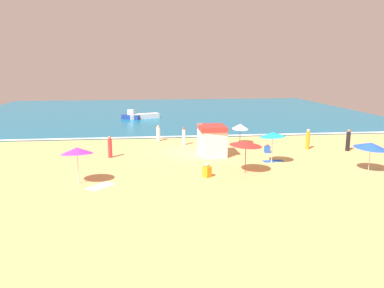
{
  "coord_description": "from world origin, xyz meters",
  "views": [
    {
      "loc": [
        -3.14,
        -31.09,
        7.06
      ],
      "look_at": [
        0.42,
        -0.96,
        0.8
      ],
      "focal_mm": 35.27,
      "sensor_mm": 36.0,
      "label": 1
    }
  ],
  "objects_px": {
    "beachgoer_3": "(207,171)",
    "small_boat_0": "(131,116)",
    "beach_umbrella_0": "(273,135)",
    "beachgoer_0": "(110,147)",
    "beachgoer_6": "(267,149)",
    "beach_umbrella_3": "(77,151)",
    "beachgoer_4": "(308,139)",
    "beach_umbrella_2": "(371,145)",
    "lifeguard_cabana": "(212,140)",
    "beachgoer_5": "(348,140)",
    "small_boat_1": "(144,116)",
    "beach_umbrella_1": "(246,143)",
    "beachgoer_2": "(158,134)",
    "beach_umbrella_4": "(240,126)",
    "beachgoer_1": "(184,136)"
  },
  "relations": [
    {
      "from": "beachgoer_3",
      "to": "small_boat_0",
      "type": "xyz_separation_m",
      "value": [
        -5.96,
        27.58,
        0.12
      ]
    },
    {
      "from": "beach_umbrella_0",
      "to": "beachgoer_3",
      "type": "bearing_deg",
      "value": -151.18
    },
    {
      "from": "beachgoer_0",
      "to": "beachgoer_3",
      "type": "height_order",
      "value": "beachgoer_0"
    },
    {
      "from": "small_boat_0",
      "to": "beachgoer_6",
      "type": "bearing_deg",
      "value": -60.44
    },
    {
      "from": "beachgoer_0",
      "to": "beach_umbrella_3",
      "type": "bearing_deg",
      "value": -100.99
    },
    {
      "from": "beachgoer_4",
      "to": "small_boat_0",
      "type": "height_order",
      "value": "beachgoer_4"
    },
    {
      "from": "beachgoer_3",
      "to": "small_boat_0",
      "type": "relative_size",
      "value": 0.36
    },
    {
      "from": "small_boat_0",
      "to": "beachgoer_4",
      "type": "bearing_deg",
      "value": -51.76
    },
    {
      "from": "beach_umbrella_2",
      "to": "lifeguard_cabana",
      "type": "bearing_deg",
      "value": 149.87
    },
    {
      "from": "beachgoer_0",
      "to": "beachgoer_5",
      "type": "xyz_separation_m",
      "value": [
        19.87,
        0.08,
        0.07
      ]
    },
    {
      "from": "small_boat_0",
      "to": "small_boat_1",
      "type": "bearing_deg",
      "value": 15.25
    },
    {
      "from": "beach_umbrella_1",
      "to": "beachgoer_4",
      "type": "height_order",
      "value": "beach_umbrella_1"
    },
    {
      "from": "beach_umbrella_3",
      "to": "beachgoer_6",
      "type": "xyz_separation_m",
      "value": [
        14.12,
        6.79,
        -1.75
      ]
    },
    {
      "from": "beachgoer_0",
      "to": "beachgoer_2",
      "type": "distance_m",
      "value": 7.45
    },
    {
      "from": "beach_umbrella_3",
      "to": "beachgoer_3",
      "type": "xyz_separation_m",
      "value": [
        8.05,
        0.43,
        -1.66
      ]
    },
    {
      "from": "beach_umbrella_0",
      "to": "beachgoer_5",
      "type": "height_order",
      "value": "beach_umbrella_0"
    },
    {
      "from": "small_boat_1",
      "to": "beach_umbrella_3",
      "type": "bearing_deg",
      "value": -97.6
    },
    {
      "from": "lifeguard_cabana",
      "to": "beach_umbrella_2",
      "type": "xyz_separation_m",
      "value": [
        9.97,
        -5.79,
        0.53
      ]
    },
    {
      "from": "beach_umbrella_3",
      "to": "small_boat_1",
      "type": "bearing_deg",
      "value": 82.4
    },
    {
      "from": "beach_umbrella_1",
      "to": "beach_umbrella_4",
      "type": "bearing_deg",
      "value": 78.21
    },
    {
      "from": "small_boat_0",
      "to": "beachgoer_3",
      "type": "bearing_deg",
      "value": -77.8
    },
    {
      "from": "lifeguard_cabana",
      "to": "beach_umbrella_1",
      "type": "bearing_deg",
      "value": -75.14
    },
    {
      "from": "small_boat_1",
      "to": "beach_umbrella_2",
      "type": "bearing_deg",
      "value": -60.85
    },
    {
      "from": "beach_umbrella_3",
      "to": "beachgoer_6",
      "type": "distance_m",
      "value": 15.77
    },
    {
      "from": "beach_umbrella_1",
      "to": "beachgoer_2",
      "type": "bearing_deg",
      "value": 115.04
    },
    {
      "from": "beach_umbrella_1",
      "to": "beachgoer_6",
      "type": "distance_m",
      "value": 6.78
    },
    {
      "from": "beachgoer_0",
      "to": "beachgoer_3",
      "type": "relative_size",
      "value": 1.8
    },
    {
      "from": "lifeguard_cabana",
      "to": "beachgoer_1",
      "type": "height_order",
      "value": "lifeguard_cabana"
    },
    {
      "from": "beach_umbrella_2",
      "to": "beach_umbrella_3",
      "type": "relative_size",
      "value": 1.31
    },
    {
      "from": "beachgoer_0",
      "to": "beach_umbrella_2",
      "type": "bearing_deg",
      "value": -18.47
    },
    {
      "from": "beach_umbrella_3",
      "to": "beachgoer_5",
      "type": "xyz_separation_m",
      "value": [
        21.16,
        6.71,
        -1.17
      ]
    },
    {
      "from": "beach_umbrella_4",
      "to": "small_boat_1",
      "type": "bearing_deg",
      "value": 116.88
    },
    {
      "from": "beach_umbrella_3",
      "to": "beach_umbrella_4",
      "type": "relative_size",
      "value": 1.23
    },
    {
      "from": "beach_umbrella_0",
      "to": "beach_umbrella_1",
      "type": "bearing_deg",
      "value": -139.45
    },
    {
      "from": "beach_umbrella_2",
      "to": "beachgoer_4",
      "type": "height_order",
      "value": "beach_umbrella_2"
    },
    {
      "from": "lifeguard_cabana",
      "to": "beachgoer_4",
      "type": "distance_m",
      "value": 8.78
    },
    {
      "from": "beach_umbrella_0",
      "to": "beach_umbrella_1",
      "type": "height_order",
      "value": "beach_umbrella_0"
    },
    {
      "from": "beachgoer_2",
      "to": "beach_umbrella_0",
      "type": "bearing_deg",
      "value": -49.84
    },
    {
      "from": "beachgoer_3",
      "to": "beachgoer_5",
      "type": "distance_m",
      "value": 14.54
    },
    {
      "from": "beachgoer_3",
      "to": "beachgoer_4",
      "type": "height_order",
      "value": "beachgoer_4"
    },
    {
      "from": "beachgoer_2",
      "to": "beachgoer_3",
      "type": "height_order",
      "value": "beachgoer_2"
    },
    {
      "from": "beach_umbrella_1",
      "to": "beachgoer_2",
      "type": "xyz_separation_m",
      "value": [
        -5.5,
        11.78,
        -1.31
      ]
    },
    {
      "from": "beach_umbrella_2",
      "to": "small_boat_0",
      "type": "distance_m",
      "value": 32.42
    },
    {
      "from": "beachgoer_0",
      "to": "beachgoer_4",
      "type": "xyz_separation_m",
      "value": [
        16.75,
        1.13,
        0.03
      ]
    },
    {
      "from": "beachgoer_5",
      "to": "beachgoer_0",
      "type": "bearing_deg",
      "value": -179.77
    },
    {
      "from": "beach_umbrella_2",
      "to": "beachgoer_3",
      "type": "xyz_separation_m",
      "value": [
        -11.3,
        -0.16,
        -1.38
      ]
    },
    {
      "from": "beach_umbrella_1",
      "to": "beachgoer_4",
      "type": "bearing_deg",
      "value": 42.3
    },
    {
      "from": "beach_umbrella_1",
      "to": "beach_umbrella_4",
      "type": "distance_m",
      "value": 9.83
    },
    {
      "from": "beachgoer_6",
      "to": "small_boat_1",
      "type": "height_order",
      "value": "beachgoer_6"
    },
    {
      "from": "beach_umbrella_4",
      "to": "small_boat_0",
      "type": "bearing_deg",
      "value": 121.8
    }
  ]
}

